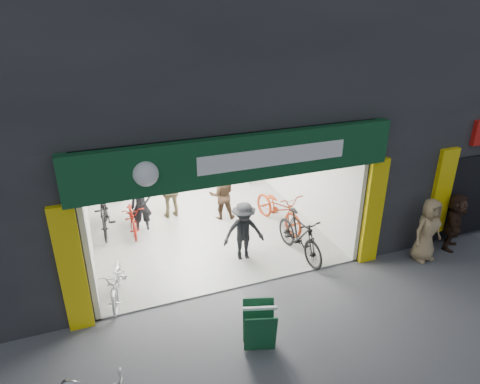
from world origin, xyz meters
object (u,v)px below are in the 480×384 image
bike_right_front (300,236)px  sandwich_board (259,326)px  bike_left_front (117,281)px  pedestrian_near (427,230)px

bike_right_front → sandwich_board: 3.19m
bike_left_front → pedestrian_near: pedestrian_near is taller
bike_left_front → bike_right_front: bearing=11.0°
bike_right_front → sandwich_board: size_ratio=2.18×
bike_right_front → pedestrian_near: bearing=-27.6°
pedestrian_near → bike_right_front: bearing=151.9°
bike_right_front → pedestrian_near: 3.00m
bike_left_front → sandwich_board: (2.23, -2.34, 0.06)m
pedestrian_near → sandwich_board: pedestrian_near is taller
bike_right_front → pedestrian_near: size_ratio=1.20×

